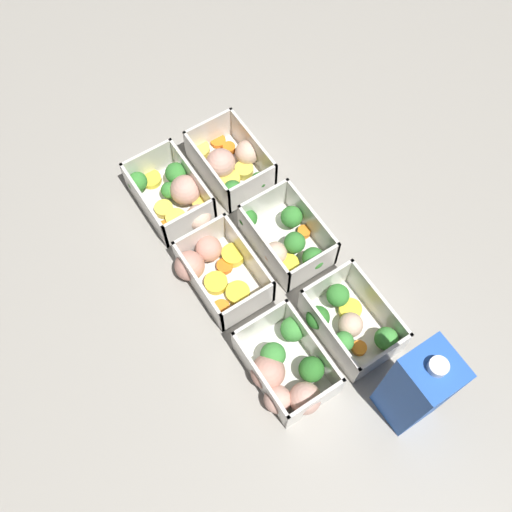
# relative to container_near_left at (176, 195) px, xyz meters

# --- Properties ---
(ground_plane) EXTENTS (4.00, 4.00, 0.00)m
(ground_plane) POSITION_rel_container_near_left_xyz_m (0.17, 0.05, -0.03)
(ground_plane) COLOR gray
(container_near_left) EXTENTS (0.17, 0.11, 0.07)m
(container_near_left) POSITION_rel_container_near_left_xyz_m (0.00, 0.00, 0.00)
(container_near_left) COLOR silver
(container_near_left) RESTS_ON ground_plane
(container_near_center) EXTENTS (0.15, 0.12, 0.07)m
(container_near_center) POSITION_rel_container_near_left_xyz_m (0.15, -0.02, -0.00)
(container_near_center) COLOR silver
(container_near_center) RESTS_ON ground_plane
(container_near_right) EXTENTS (0.16, 0.12, 0.07)m
(container_near_right) POSITION_rel_container_near_left_xyz_m (0.35, -0.01, 0.00)
(container_near_right) COLOR silver
(container_near_right) RESTS_ON ground_plane
(container_far_left) EXTENTS (0.16, 0.11, 0.07)m
(container_far_left) POSITION_rel_container_near_left_xyz_m (-0.00, 0.11, -0.00)
(container_far_left) COLOR silver
(container_far_left) RESTS_ON ground_plane
(container_far_center) EXTENTS (0.15, 0.10, 0.07)m
(container_far_center) POSITION_rel_container_near_left_xyz_m (0.17, 0.11, 0.00)
(container_far_center) COLOR silver
(container_far_center) RESTS_ON ground_plane
(container_far_right) EXTENTS (0.14, 0.11, 0.07)m
(container_far_right) POSITION_rel_container_near_left_xyz_m (0.34, 0.11, 0.00)
(container_far_right) COLOR silver
(container_far_right) RESTS_ON ground_plane
(juice_carton) EXTENTS (0.07, 0.07, 0.20)m
(juice_carton) POSITION_rel_container_near_left_xyz_m (0.47, 0.10, 0.07)
(juice_carton) COLOR blue
(juice_carton) RESTS_ON ground_plane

